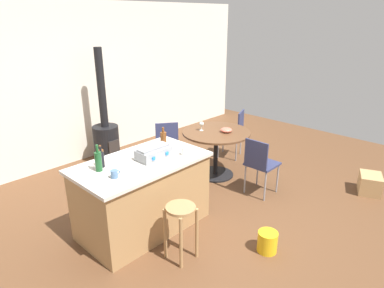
{
  "coord_description": "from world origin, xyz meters",
  "views": [
    {
      "loc": [
        -2.91,
        -2.48,
        2.46
      ],
      "look_at": [
        0.33,
        0.59,
        0.75
      ],
      "focal_mm": 31.66,
      "sensor_mm": 36.0,
      "label": 1
    }
  ],
  "objects_px": {
    "folding_chair_far": "(260,162)",
    "bottle_2": "(163,138)",
    "toolbox": "(154,153)",
    "plastic_bucket": "(267,242)",
    "dining_table": "(216,142)",
    "kitchen_island": "(143,195)",
    "cup_0": "(185,151)",
    "bottle_3": "(101,159)",
    "serving_bowl": "(226,130)",
    "cardboard_box": "(370,184)",
    "wood_stove": "(106,136)",
    "wine_glass": "(202,124)",
    "bottle_0": "(98,161)",
    "folding_chair_left": "(234,130)",
    "folding_chair_near": "(168,147)",
    "cup_1": "(114,174)",
    "wooden_stool": "(181,221)",
    "bottle_1": "(101,155)"
  },
  "relations": [
    {
      "from": "wine_glass",
      "to": "cup_1",
      "type": "bearing_deg",
      "value": -162.56
    },
    {
      "from": "bottle_2",
      "to": "wine_glass",
      "type": "bearing_deg",
      "value": 15.93
    },
    {
      "from": "wine_glass",
      "to": "serving_bowl",
      "type": "bearing_deg",
      "value": -58.5
    },
    {
      "from": "wooden_stool",
      "to": "wine_glass",
      "type": "xyz_separation_m",
      "value": [
        1.69,
        1.23,
        0.41
      ]
    },
    {
      "from": "dining_table",
      "to": "wood_stove",
      "type": "height_order",
      "value": "wood_stove"
    },
    {
      "from": "folding_chair_far",
      "to": "cardboard_box",
      "type": "height_order",
      "value": "folding_chair_far"
    },
    {
      "from": "kitchen_island",
      "to": "cup_0",
      "type": "bearing_deg",
      "value": -27.07
    },
    {
      "from": "toolbox",
      "to": "plastic_bucket",
      "type": "height_order",
      "value": "toolbox"
    },
    {
      "from": "kitchen_island",
      "to": "cup_0",
      "type": "height_order",
      "value": "cup_0"
    },
    {
      "from": "dining_table",
      "to": "toolbox",
      "type": "xyz_separation_m",
      "value": [
        -1.57,
        -0.35,
        0.38
      ]
    },
    {
      "from": "bottle_2",
      "to": "bottle_3",
      "type": "distance_m",
      "value": 0.92
    },
    {
      "from": "folding_chair_near",
      "to": "bottle_0",
      "type": "distance_m",
      "value": 1.82
    },
    {
      "from": "bottle_2",
      "to": "folding_chair_near",
      "type": "bearing_deg",
      "value": 43.91
    },
    {
      "from": "kitchen_island",
      "to": "cardboard_box",
      "type": "relative_size",
      "value": 4.13
    },
    {
      "from": "wood_stove",
      "to": "cup_1",
      "type": "xyz_separation_m",
      "value": [
        -1.26,
        -2.15,
        0.44
      ]
    },
    {
      "from": "folding_chair_far",
      "to": "bottle_2",
      "type": "relative_size",
      "value": 3.64
    },
    {
      "from": "bottle_0",
      "to": "cardboard_box",
      "type": "bearing_deg",
      "value": -29.12
    },
    {
      "from": "cup_1",
      "to": "dining_table",
      "type": "bearing_deg",
      "value": 11.5
    },
    {
      "from": "bottle_2",
      "to": "serving_bowl",
      "type": "distance_m",
      "value": 1.3
    },
    {
      "from": "dining_table",
      "to": "bottle_0",
      "type": "height_order",
      "value": "bottle_0"
    },
    {
      "from": "kitchen_island",
      "to": "folding_chair_near",
      "type": "xyz_separation_m",
      "value": [
        1.15,
        0.79,
        0.08
      ]
    },
    {
      "from": "toolbox",
      "to": "folding_chair_near",
      "type": "bearing_deg",
      "value": 40.27
    },
    {
      "from": "toolbox",
      "to": "plastic_bucket",
      "type": "xyz_separation_m",
      "value": [
        0.49,
        -1.3,
        -0.84
      ]
    },
    {
      "from": "wooden_stool",
      "to": "cardboard_box",
      "type": "xyz_separation_m",
      "value": [
        2.92,
        -1.0,
        -0.31
      ]
    },
    {
      "from": "dining_table",
      "to": "folding_chair_far",
      "type": "relative_size",
      "value": 1.24
    },
    {
      "from": "folding_chair_left",
      "to": "bottle_2",
      "type": "relative_size",
      "value": 3.71
    },
    {
      "from": "cup_1",
      "to": "plastic_bucket",
      "type": "height_order",
      "value": "cup_1"
    },
    {
      "from": "cardboard_box",
      "to": "plastic_bucket",
      "type": "distance_m",
      "value": 2.23
    },
    {
      "from": "folding_chair_left",
      "to": "toolbox",
      "type": "xyz_separation_m",
      "value": [
        -2.38,
        -0.6,
        0.44
      ]
    },
    {
      "from": "bottle_0",
      "to": "bottle_1",
      "type": "distance_m",
      "value": 0.26
    },
    {
      "from": "folding_chair_near",
      "to": "folding_chair_far",
      "type": "height_order",
      "value": "folding_chair_near"
    },
    {
      "from": "cup_0",
      "to": "plastic_bucket",
      "type": "height_order",
      "value": "cup_0"
    },
    {
      "from": "bottle_3",
      "to": "plastic_bucket",
      "type": "height_order",
      "value": "bottle_3"
    },
    {
      "from": "dining_table",
      "to": "folding_chair_near",
      "type": "height_order",
      "value": "folding_chair_near"
    },
    {
      "from": "folding_chair_far",
      "to": "bottle_2",
      "type": "height_order",
      "value": "bottle_2"
    },
    {
      "from": "bottle_3",
      "to": "bottle_0",
      "type": "bearing_deg",
      "value": -140.35
    },
    {
      "from": "bottle_3",
      "to": "cardboard_box",
      "type": "relative_size",
      "value": 0.63
    },
    {
      "from": "wooden_stool",
      "to": "bottle_0",
      "type": "height_order",
      "value": "bottle_0"
    },
    {
      "from": "folding_chair_far",
      "to": "serving_bowl",
      "type": "height_order",
      "value": "folding_chair_far"
    },
    {
      "from": "bottle_3",
      "to": "serving_bowl",
      "type": "relative_size",
      "value": 1.32
    },
    {
      "from": "wood_stove",
      "to": "cup_0",
      "type": "distance_m",
      "value": 2.31
    },
    {
      "from": "folding_chair_left",
      "to": "serving_bowl",
      "type": "distance_m",
      "value": 0.87
    },
    {
      "from": "wood_stove",
      "to": "cup_1",
      "type": "relative_size",
      "value": 18.05
    },
    {
      "from": "bottle_3",
      "to": "cup_0",
      "type": "xyz_separation_m",
      "value": [
        0.87,
        -0.42,
        -0.04
      ]
    },
    {
      "from": "dining_table",
      "to": "plastic_bucket",
      "type": "xyz_separation_m",
      "value": [
        -1.08,
        -1.65,
        -0.46
      ]
    },
    {
      "from": "bottle_0",
      "to": "cup_1",
      "type": "bearing_deg",
      "value": -86.27
    },
    {
      "from": "wood_stove",
      "to": "bottle_3",
      "type": "height_order",
      "value": "wood_stove"
    },
    {
      "from": "bottle_1",
      "to": "bottle_2",
      "type": "distance_m",
      "value": 0.85
    },
    {
      "from": "dining_table",
      "to": "folding_chair_left",
      "type": "relative_size",
      "value": 1.22
    },
    {
      "from": "kitchen_island",
      "to": "bottle_1",
      "type": "height_order",
      "value": "bottle_1"
    }
  ]
}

